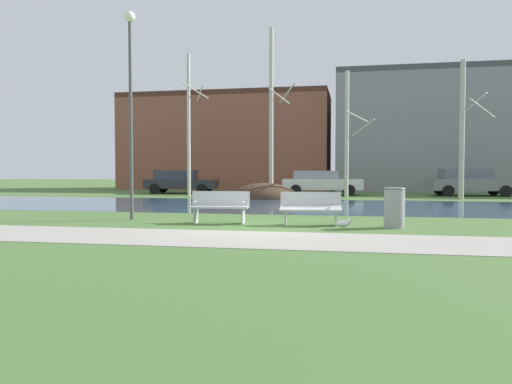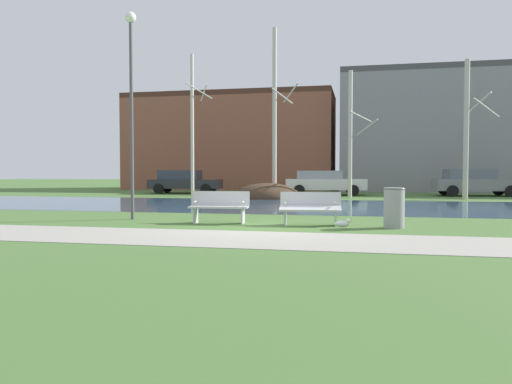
% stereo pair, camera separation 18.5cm
% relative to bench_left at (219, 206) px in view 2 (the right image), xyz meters
% --- Properties ---
extents(ground_plane, '(120.00, 120.00, 0.00)m').
position_rel_bench_left_xyz_m(ground_plane, '(1.25, 9.31, -0.47)').
color(ground_plane, '#476B33').
extents(paved_path_strip, '(60.00, 2.60, 0.01)m').
position_rel_bench_left_xyz_m(paved_path_strip, '(1.25, -2.94, -0.47)').
color(paved_path_strip, '#9E998E').
rests_on(paved_path_strip, ground).
extents(river_band, '(80.00, 8.74, 0.01)m').
position_rel_bench_left_xyz_m(river_band, '(1.25, 7.35, -0.47)').
color(river_band, '#33516B').
rests_on(river_band, ground).
extents(soil_mound, '(3.63, 3.47, 1.61)m').
position_rel_bench_left_xyz_m(soil_mound, '(-1.11, 12.90, -0.47)').
color(soil_mound, '#423021').
rests_on(soil_mound, ground).
extents(bench_left, '(1.64, 0.69, 0.87)m').
position_rel_bench_left_xyz_m(bench_left, '(0.00, 0.00, 0.00)').
color(bench_left, '#B2B5B7').
rests_on(bench_left, ground).
extents(bench_right, '(1.64, 0.69, 0.87)m').
position_rel_bench_left_xyz_m(bench_right, '(2.48, 0.00, 0.00)').
color(bench_right, '#B2B5B7').
rests_on(bench_right, ground).
extents(trash_bin, '(0.53, 0.53, 1.01)m').
position_rel_bench_left_xyz_m(trash_bin, '(4.58, -0.19, 0.05)').
color(trash_bin, gray).
rests_on(trash_bin, ground).
extents(seagull, '(0.43, 0.16, 0.26)m').
position_rel_bench_left_xyz_m(seagull, '(3.34, -0.63, -0.34)').
color(seagull, white).
rests_on(seagull, ground).
extents(streetlamp, '(0.32, 0.32, 6.05)m').
position_rel_bench_left_xyz_m(streetlamp, '(-2.82, 0.54, 3.50)').
color(streetlamp, '#4C4C51').
rests_on(streetlamp, ground).
extents(birch_far_left, '(1.32, 2.13, 8.06)m').
position_rel_bench_left_xyz_m(birch_far_left, '(-5.62, 13.95, 3.64)').
color(birch_far_left, beige).
rests_on(birch_far_left, ground).
extents(birch_left, '(1.48, 2.37, 9.18)m').
position_rel_bench_left_xyz_m(birch_left, '(-0.82, 13.69, 4.16)').
color(birch_left, beige).
rests_on(birch_left, ground).
extents(birch_center_left, '(1.57, 2.57, 6.77)m').
position_rel_bench_left_xyz_m(birch_center_left, '(3.24, 14.01, 2.95)').
color(birch_center_left, beige).
rests_on(birch_center_left, ground).
extents(birch_center, '(1.65, 2.65, 7.02)m').
position_rel_bench_left_xyz_m(birch_center, '(8.97, 13.65, 3.11)').
color(birch_center, '#BCB7A8').
rests_on(birch_center, ground).
extents(parked_van_nearest_dark, '(4.76, 2.45, 1.49)m').
position_rel_bench_left_xyz_m(parked_van_nearest_dark, '(-7.48, 17.51, 0.31)').
color(parked_van_nearest_dark, '#282B30').
rests_on(parked_van_nearest_dark, ground).
extents(parked_sedan_second_white, '(4.88, 2.29, 1.46)m').
position_rel_bench_left_xyz_m(parked_sedan_second_white, '(1.61, 16.96, 0.30)').
color(parked_sedan_second_white, silver).
rests_on(parked_sedan_second_white, ground).
extents(parked_hatch_third_grey, '(4.87, 2.39, 1.56)m').
position_rel_bench_left_xyz_m(parked_hatch_third_grey, '(10.16, 17.47, 0.34)').
color(parked_hatch_third_grey, slate).
rests_on(parked_hatch_third_grey, ground).
extents(building_brick_low, '(16.26, 6.57, 7.51)m').
position_rel_bench_left_xyz_m(building_brick_low, '(-6.46, 25.87, 3.28)').
color(building_brick_low, brown).
rests_on(building_brick_low, ground).
extents(building_grey_warehouse, '(16.90, 9.79, 8.59)m').
position_rel_bench_left_xyz_m(building_grey_warehouse, '(10.77, 26.54, 3.82)').
color(building_grey_warehouse, gray).
rests_on(building_grey_warehouse, ground).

